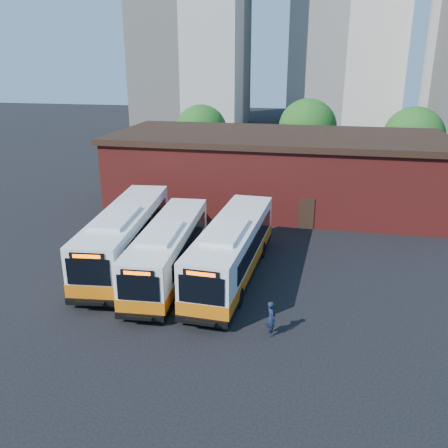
% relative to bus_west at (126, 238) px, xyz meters
% --- Properties ---
extents(ground, '(220.00, 220.00, 0.00)m').
position_rel_bus_west_xyz_m(ground, '(8.05, -5.16, -1.66)').
color(ground, black).
extents(bus_west, '(4.17, 13.60, 3.65)m').
position_rel_bus_west_xyz_m(bus_west, '(0.00, 0.00, 0.00)').
color(bus_west, white).
rests_on(bus_west, ground).
extents(bus_midwest, '(3.33, 12.40, 3.34)m').
position_rel_bus_west_xyz_m(bus_midwest, '(3.32, -1.35, -0.14)').
color(bus_midwest, white).
rests_on(bus_midwest, ground).
extents(bus_mideast, '(3.27, 13.17, 3.56)m').
position_rel_bus_west_xyz_m(bus_mideast, '(7.10, -0.78, -0.04)').
color(bus_mideast, white).
rests_on(bus_mideast, ground).
extents(transit_worker, '(0.65, 0.76, 1.75)m').
position_rel_bus_west_xyz_m(transit_worker, '(10.15, -6.74, -0.78)').
color(transit_worker, '#121A33').
rests_on(transit_worker, ground).
extents(depot_building, '(28.60, 12.60, 6.40)m').
position_rel_bus_west_xyz_m(depot_building, '(8.05, 14.84, 1.60)').
color(depot_building, maroon).
rests_on(depot_building, ground).
extents(tree_west, '(6.00, 6.00, 7.65)m').
position_rel_bus_west_xyz_m(tree_west, '(-1.95, 26.84, 2.99)').
color(tree_west, '#382314').
rests_on(tree_west, ground).
extents(tree_mid, '(6.56, 6.56, 8.36)m').
position_rel_bus_west_xyz_m(tree_mid, '(10.05, 28.84, 3.42)').
color(tree_mid, '#382314').
rests_on(tree_mid, ground).
extents(tree_east, '(6.24, 6.24, 7.96)m').
position_rel_bus_west_xyz_m(tree_east, '(21.05, 25.84, 3.17)').
color(tree_east, '#382314').
rests_on(tree_east, ground).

